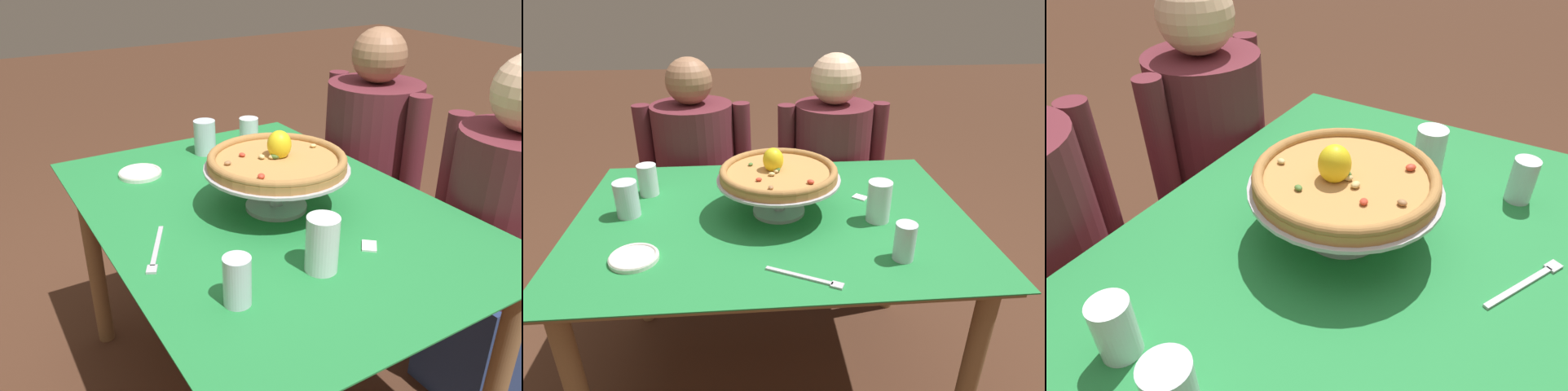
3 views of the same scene
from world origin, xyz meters
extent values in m
cylinder|color=olive|center=(-0.57, -0.38, 0.35)|extent=(0.06, 0.06, 0.71)
cylinder|color=olive|center=(-0.57, 0.38, 0.35)|extent=(0.06, 0.06, 0.71)
cylinder|color=olive|center=(0.57, 0.38, 0.35)|extent=(0.06, 0.06, 0.71)
cube|color=olive|center=(0.00, 0.00, 0.72)|extent=(1.27, 0.89, 0.02)
cube|color=#237F3D|center=(0.00, 0.00, 0.73)|extent=(1.31, 0.93, 0.00)
cylinder|color=#B7B7C1|center=(0.02, 0.02, 0.74)|extent=(0.18, 0.18, 0.01)
cylinder|color=#B7B7C1|center=(0.02, 0.02, 0.80)|extent=(0.04, 0.04, 0.11)
cylinder|color=#B7B7C1|center=(0.02, 0.02, 0.86)|extent=(0.41, 0.41, 0.01)
cylinder|color=#BC8447|center=(0.02, 0.02, 0.87)|extent=(0.38, 0.38, 0.02)
torus|color=#A6743E|center=(0.02, 0.02, 0.89)|extent=(0.38, 0.38, 0.02)
ellipsoid|color=#4C7533|center=(0.02, 0.02, 0.89)|extent=(0.03, 0.04, 0.02)
ellipsoid|color=#4C7533|center=(-0.07, 0.08, 0.89)|extent=(0.02, 0.02, 0.01)
ellipsoid|color=tan|center=(0.01, 0.01, 0.89)|extent=(0.02, 0.03, 0.01)
ellipsoid|color=#C63D28|center=(0.12, -0.08, 0.89)|extent=(0.03, 0.03, 0.01)
ellipsoid|color=tan|center=(0.02, 0.03, 0.89)|extent=(0.02, 0.02, 0.01)
ellipsoid|color=tan|center=(0.00, -0.01, 0.89)|extent=(0.02, 0.02, 0.01)
ellipsoid|color=tan|center=(0.00, 0.16, 0.89)|extent=(0.02, 0.02, 0.01)
ellipsoid|color=#996B42|center=(-0.01, -0.11, 0.89)|extent=(0.02, 0.02, 0.01)
ellipsoid|color=#C63D28|center=(-0.04, -0.05, 0.89)|extent=(0.02, 0.02, 0.01)
ellipsoid|color=yellow|center=(0.01, 0.04, 0.92)|extent=(0.09, 0.09, 0.08)
cylinder|color=white|center=(-0.44, 0.20, 0.79)|extent=(0.07, 0.07, 0.12)
cylinder|color=silver|center=(-0.44, 0.20, 0.77)|extent=(0.06, 0.06, 0.08)
cylinder|color=silver|center=(-0.48, 0.04, 0.80)|extent=(0.08, 0.08, 0.12)
cylinder|color=silver|center=(-0.48, 0.04, 0.77)|extent=(0.07, 0.07, 0.08)
cylinder|color=silver|center=(0.35, -0.28, 0.79)|extent=(0.06, 0.06, 0.11)
cylinder|color=silver|center=(0.35, -0.28, 0.76)|extent=(0.05, 0.05, 0.05)
cylinder|color=white|center=(0.34, -0.06, 0.80)|extent=(0.08, 0.08, 0.14)
cylinder|color=silver|center=(0.34, -0.06, 0.77)|extent=(0.07, 0.07, 0.07)
cylinder|color=white|center=(-0.40, -0.23, 0.74)|extent=(0.14, 0.14, 0.01)
torus|color=silver|center=(-0.40, -0.23, 0.75)|extent=(0.14, 0.14, 0.01)
cube|color=#B7B7C1|center=(0.05, -0.35, 0.74)|extent=(0.17, 0.10, 0.01)
cube|color=#B7B7C1|center=(0.15, -0.39, 0.74)|extent=(0.04, 0.04, 0.01)
cube|color=white|center=(0.33, 0.11, 0.74)|extent=(0.06, 0.06, 0.00)
cube|color=navy|center=(-0.32, 0.70, 0.22)|extent=(0.28, 0.32, 0.43)
cylinder|color=maroon|center=(-0.32, 0.70, 0.69)|extent=(0.37, 0.37, 0.51)
sphere|color=#9E7051|center=(-0.32, 0.70, 1.04)|extent=(0.21, 0.21, 0.21)
cylinder|color=maroon|center=(-0.55, 0.70, 0.72)|extent=(0.08, 0.08, 0.43)
cylinder|color=maroon|center=(-0.10, 0.70, 0.72)|extent=(0.08, 0.08, 0.43)
cube|color=navy|center=(0.32, 0.66, 0.22)|extent=(0.28, 0.32, 0.44)
cylinder|color=maroon|center=(0.32, 0.66, 0.69)|extent=(0.36, 0.36, 0.49)
cylinder|color=maroon|center=(0.11, 0.66, 0.73)|extent=(0.08, 0.08, 0.42)
camera|label=1|loc=(1.14, -0.70, 1.41)|focal=35.91mm
camera|label=2|loc=(-0.07, -1.30, 1.45)|focal=30.50mm
camera|label=3|loc=(-0.70, -0.32, 1.41)|focal=32.26mm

